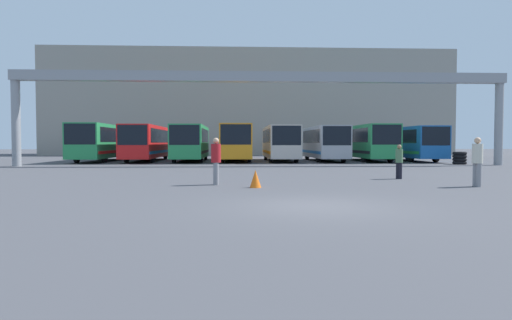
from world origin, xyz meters
The scene contains 16 objects.
ground_plane centered at (0.00, 0.00, 0.00)m, with size 200.00×200.00×0.00m, color #47474C.
building_backdrop centered at (0.00, 51.93, 6.84)m, with size 53.16×12.00×13.69m.
overhead_gantry centered at (0.00, 20.77, 5.73)m, with size 35.21×0.80×6.68m.
bus_slot_0 centered at (-13.88, 29.47, 1.85)m, with size 2.61×11.83×3.21m.
bus_slot_1 centered at (-9.92, 29.77, 1.79)m, with size 2.50×12.44×3.11m.
bus_slot_2 centered at (-5.95, 28.99, 1.80)m, with size 2.57×10.89×3.12m.
bus_slot_3 centered at (-1.98, 29.46, 1.83)m, with size 2.62×11.82×3.18m.
bus_slot_4 centered at (1.98, 28.75, 1.78)m, with size 2.50×10.40×3.08m.
bus_slot_5 centered at (5.95, 28.70, 1.76)m, with size 2.48×10.29×3.05m.
bus_slot_6 centered at (9.92, 28.97, 1.83)m, with size 2.57×10.84×3.17m.
bus_slot_7 centered at (13.88, 29.09, 1.74)m, with size 2.52×11.08×3.02m.
pedestrian_near_right centered at (5.43, 8.69, 0.83)m, with size 0.33×0.33×1.57m.
pedestrian_near_left centered at (-2.84, 6.21, 0.99)m, with size 0.39×0.39×1.86m.
pedestrian_mid_right centered at (7.05, 4.93, 0.99)m, with size 0.39×0.39×1.87m.
traffic_cone centered at (-1.33, 5.00, 0.33)m, with size 0.43×0.43×0.65m.
tire_stack centered at (15.06, 22.08, 0.48)m, with size 1.04×1.04×0.96m.
Camera 1 is at (-2.13, -11.82, 1.68)m, focal length 32.00 mm.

